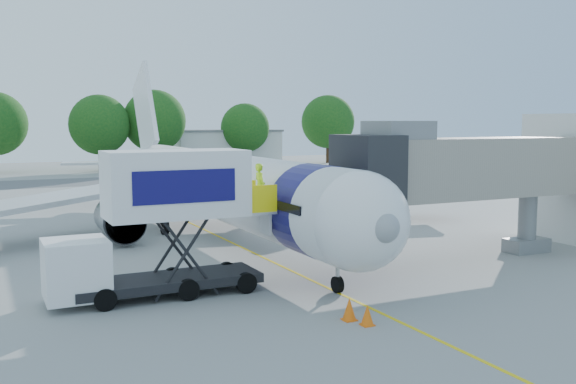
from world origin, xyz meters
name	(u,v)px	position (x,y,z in m)	size (l,w,h in m)	color
ground	(245,249)	(0.00, 0.00, 0.00)	(160.00, 160.00, 0.00)	#969694
guidance_line	(245,249)	(0.00, 0.00, 0.01)	(0.15, 70.00, 0.01)	yellow
taxiway_strip	(101,181)	(0.00, 42.00, 0.00)	(120.00, 10.00, 0.01)	#59595B
aircraft	(217,185)	(0.00, 4.12, 2.95)	(34.17, 37.73, 11.35)	white
jet_bridge	(459,169)	(7.99, -7.00, 4.34)	(13.90, 3.20, 6.60)	gray
catering_hiloader	(159,224)	(-6.26, -7.00, 2.76)	(8.50, 2.44, 5.50)	black
ground_tug	(511,303)	(3.11, -15.31, 0.71)	(3.57, 2.12, 1.36)	white
safety_cone_a	(367,315)	(-1.16, -13.39, 0.33)	(0.44, 0.44, 0.69)	orange
safety_cone_b	(349,310)	(-1.40, -12.67, 0.37)	(0.48, 0.48, 0.76)	orange
outbuilding_right	(225,147)	(22.00, 62.00, 2.66)	(16.40, 7.40, 5.30)	silver
tree_d	(99,125)	(2.49, 56.91, 6.13)	(7.92, 7.92, 10.10)	#382314
tree_e	(155,121)	(10.02, 57.50, 6.63)	(8.57, 8.57, 10.92)	#382314
tree_f	(245,128)	(23.91, 58.61, 5.61)	(7.26, 7.26, 9.25)	#382314
tree_g	(328,122)	(38.02, 58.52, 6.51)	(8.41, 8.41, 10.72)	#382314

